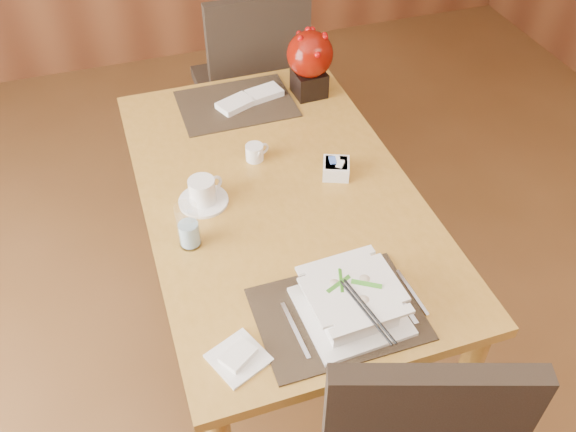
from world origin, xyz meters
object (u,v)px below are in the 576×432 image
object	(u,v)px
coffee_cup	(203,193)
bread_plate	(239,358)
creamer_jug	(255,153)
sugar_caddy	(336,169)
far_chair	(253,79)
water_glass	(188,226)
berry_decor	(310,60)
dining_table	(278,211)
soup_setting	(352,301)

from	to	relation	value
coffee_cup	bread_plate	size ratio (longest dim) A/B	1.25
creamer_jug	bread_plate	distance (m)	0.84
sugar_caddy	far_chair	xyz separation A→B (m)	(-0.03, 0.97, -0.19)
water_glass	berry_decor	xyz separation A→B (m)	(0.64, 0.69, 0.07)
coffee_cup	far_chair	world-z (taller)	far_chair
bread_plate	sugar_caddy	bearing A→B (deg)	50.13
far_chair	sugar_caddy	bearing A→B (deg)	91.46
coffee_cup	creamer_jug	world-z (taller)	coffee_cup
dining_table	berry_decor	bearing A→B (deg)	60.36
soup_setting	far_chair	distance (m)	1.57
water_glass	soup_setting	bearing A→B (deg)	-47.87
dining_table	coffee_cup	world-z (taller)	coffee_cup
coffee_cup	bread_plate	xyz separation A→B (m)	(-0.05, -0.62, -0.04)
soup_setting	creamer_jug	world-z (taller)	soup_setting
coffee_cup	water_glass	bearing A→B (deg)	-114.43
soup_setting	far_chair	size ratio (longest dim) A/B	0.28
soup_setting	sugar_caddy	xyz separation A→B (m)	(0.18, 0.57, -0.03)
berry_decor	creamer_jug	bearing A→B (deg)	-133.75
creamer_jug	soup_setting	bearing A→B (deg)	-99.76
coffee_cup	water_glass	xyz separation A→B (m)	(-0.08, -0.17, 0.04)
soup_setting	far_chair	world-z (taller)	far_chair
dining_table	bread_plate	distance (m)	0.68
sugar_caddy	bread_plate	distance (m)	0.81
water_glass	coffee_cup	bearing A→B (deg)	65.57
dining_table	berry_decor	size ratio (longest dim) A/B	5.53
water_glass	creamer_jug	world-z (taller)	water_glass
berry_decor	bread_plate	distance (m)	1.29
soup_setting	sugar_caddy	distance (m)	0.60
creamer_jug	sugar_caddy	size ratio (longest dim) A/B	0.92
soup_setting	water_glass	bearing A→B (deg)	129.24
berry_decor	far_chair	world-z (taller)	far_chair
water_glass	creamer_jug	xyz separation A→B (m)	(0.30, 0.34, -0.05)
water_glass	bread_plate	bearing A→B (deg)	-85.85
coffee_cup	berry_decor	bearing A→B (deg)	42.68
creamer_jug	far_chair	world-z (taller)	far_chair
coffee_cup	sugar_caddy	size ratio (longest dim) A/B	1.84
bread_plate	soup_setting	bearing A→B (deg)	7.53
sugar_caddy	far_chair	distance (m)	0.99
dining_table	far_chair	world-z (taller)	far_chair
berry_decor	water_glass	bearing A→B (deg)	-132.74
coffee_cup	far_chair	bearing A→B (deg)	65.51
soup_setting	water_glass	xyz separation A→B (m)	(-0.37, 0.40, 0.02)
dining_table	soup_setting	distance (m)	0.58
coffee_cup	sugar_caddy	world-z (taller)	coffee_cup
dining_table	water_glass	world-z (taller)	water_glass
soup_setting	bread_plate	xyz separation A→B (m)	(-0.33, -0.04, -0.05)
coffee_cup	creamer_jug	xyz separation A→B (m)	(0.23, 0.17, -0.01)
dining_table	far_chair	distance (m)	1.01
soup_setting	water_glass	size ratio (longest dim) A/B	1.81
creamer_jug	bread_plate	bearing A→B (deg)	-123.42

